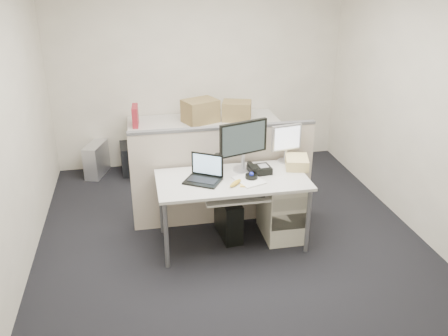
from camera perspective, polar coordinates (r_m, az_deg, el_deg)
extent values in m
cube|color=black|center=(5.06, 0.94, -8.84)|extent=(4.00, 4.50, 0.01)
cube|color=beige|center=(6.62, -3.08, 11.78)|extent=(4.00, 0.02, 2.70)
cube|color=beige|center=(2.52, 11.91, -9.74)|extent=(4.00, 0.02, 2.70)
cube|color=beige|center=(4.52, -24.62, 3.91)|extent=(0.02, 4.50, 2.70)
cube|color=beige|center=(5.26, 23.06, 6.74)|extent=(0.02, 4.50, 2.70)
cube|color=beige|center=(4.71, 1.00, -1.44)|extent=(1.50, 0.75, 0.03)
cylinder|color=slate|center=(4.52, -6.96, -8.08)|extent=(0.04, 0.04, 0.70)
cylinder|color=slate|center=(5.08, -7.56, -4.27)|extent=(0.04, 0.04, 0.70)
cylinder|color=slate|center=(4.79, 10.06, -6.32)|extent=(0.04, 0.04, 0.70)
cylinder|color=slate|center=(5.33, 7.64, -2.91)|extent=(0.04, 0.04, 0.70)
cube|color=beige|center=(4.60, 1.46, -3.45)|extent=(0.62, 0.32, 0.02)
cube|color=beige|center=(5.06, 6.97, -4.68)|extent=(0.40, 0.55, 0.65)
cube|color=#BAAC99|center=(5.18, -0.03, -1.04)|extent=(2.00, 0.06, 1.10)
cube|color=beige|center=(6.60, -2.50, 2.77)|extent=(2.00, 0.60, 0.72)
cube|color=black|center=(4.79, 2.33, 2.63)|extent=(0.57, 0.35, 0.53)
cube|color=#B7B7BC|center=(5.07, 7.47, 2.91)|extent=(0.36, 0.22, 0.41)
cube|color=black|center=(4.59, -2.60, -0.26)|extent=(0.42, 0.39, 0.25)
cylinder|color=black|center=(4.69, 3.32, -1.08)|extent=(0.15, 0.15, 0.05)
cube|color=black|center=(4.83, 4.29, -0.21)|extent=(0.24, 0.20, 0.07)
cube|color=white|center=(4.66, 3.01, -1.46)|extent=(0.32, 0.36, 0.01)
cube|color=#FFCC51|center=(4.56, 2.51, -2.06)|extent=(0.11, 0.11, 0.01)
cylinder|color=black|center=(4.85, -0.68, 0.62)|extent=(0.10, 0.10, 0.17)
ellipsoid|color=gold|center=(4.56, 1.40, -1.82)|extent=(0.17, 0.17, 0.04)
cube|color=black|center=(4.85, -1.22, -0.36)|extent=(0.07, 0.12, 0.01)
cube|color=#D9C077|center=(5.00, 8.74, 0.70)|extent=(0.29, 0.34, 0.11)
cube|color=black|center=(4.63, 1.96, -2.91)|extent=(0.50, 0.26, 0.03)
cube|color=black|center=(5.05, 0.53, -5.98)|extent=(0.23, 0.48, 0.44)
cube|color=black|center=(6.69, -11.52, 1.12)|extent=(0.19, 0.43, 0.40)
cube|color=#B7B7BC|center=(6.71, -15.10, 1.02)|extent=(0.33, 0.51, 0.44)
cube|color=olive|center=(6.31, -2.87, 6.78)|extent=(0.52, 0.46, 0.32)
cube|color=olive|center=(6.40, 1.54, 6.82)|extent=(0.45, 0.39, 0.27)
cube|color=maroon|center=(6.28, -10.63, 6.11)|extent=(0.09, 0.31, 0.28)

